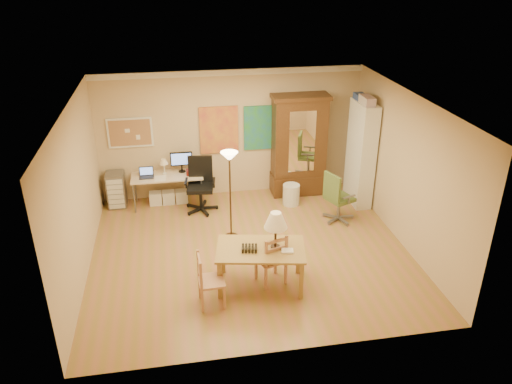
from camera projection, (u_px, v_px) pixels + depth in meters
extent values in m
plane|color=olive|center=(250.00, 251.00, 8.83)|extent=(5.50, 5.50, 0.00)
cube|color=white|center=(230.00, 72.00, 9.88)|extent=(5.50, 0.08, 0.12)
cube|color=tan|center=(130.00, 133.00, 10.06)|extent=(0.90, 0.04, 0.62)
cube|color=gold|center=(219.00, 130.00, 10.36)|extent=(0.80, 0.04, 1.00)
cube|color=teal|center=(262.00, 128.00, 10.50)|extent=(0.75, 0.04, 0.95)
cube|color=brown|center=(261.00, 249.00, 7.66)|extent=(1.48, 1.05, 0.04)
cube|color=brown|center=(220.00, 280.00, 7.50)|extent=(0.07, 0.07, 0.64)
cube|color=brown|center=(301.00, 281.00, 7.49)|extent=(0.07, 0.07, 0.64)
cube|color=brown|center=(223.00, 255.00, 8.12)|extent=(0.07, 0.07, 0.64)
cube|color=brown|center=(298.00, 256.00, 8.11)|extent=(0.07, 0.07, 0.64)
cylinder|color=black|center=(275.00, 246.00, 7.68)|extent=(0.14, 0.14, 0.02)
cylinder|color=black|center=(275.00, 237.00, 7.61)|extent=(0.04, 0.04, 0.36)
cone|color=#FAE5C3|center=(276.00, 220.00, 7.49)|extent=(0.36, 0.36, 0.25)
cube|color=white|center=(287.00, 251.00, 7.56)|extent=(0.20, 0.17, 0.03)
cube|color=black|center=(249.00, 248.00, 7.58)|extent=(0.28, 0.24, 0.07)
cube|color=#AC734E|center=(271.00, 259.00, 7.84)|extent=(0.51, 0.49, 0.04)
cube|color=#AC734E|center=(275.00, 263.00, 8.15)|extent=(0.05, 0.05, 0.40)
cube|color=#AC734E|center=(256.00, 268.00, 8.00)|extent=(0.05, 0.05, 0.40)
cube|color=#AC734E|center=(286.00, 273.00, 7.88)|extent=(0.05, 0.05, 0.40)
cube|color=#AC734E|center=(266.00, 279.00, 7.73)|extent=(0.05, 0.05, 0.40)
cube|color=#AC734E|center=(286.00, 249.00, 7.68)|extent=(0.05, 0.05, 0.47)
cube|color=#AC734E|center=(266.00, 254.00, 7.54)|extent=(0.05, 0.05, 0.47)
cube|color=#AC734E|center=(276.00, 249.00, 7.59)|extent=(0.35, 0.13, 0.05)
cube|color=#AC734E|center=(211.00, 281.00, 7.34)|extent=(0.40, 0.41, 0.04)
cube|color=#AC734E|center=(225.00, 298.00, 7.31)|extent=(0.04, 0.04, 0.39)
cube|color=#AC734E|center=(221.00, 285.00, 7.61)|extent=(0.04, 0.04, 0.39)
cube|color=#AC734E|center=(202.00, 301.00, 7.25)|extent=(0.04, 0.04, 0.39)
cube|color=#AC734E|center=(200.00, 287.00, 7.55)|extent=(0.04, 0.04, 0.39)
cube|color=#AC734E|center=(201.00, 276.00, 7.06)|extent=(0.04, 0.04, 0.45)
cube|color=#AC734E|center=(198.00, 263.00, 7.36)|extent=(0.04, 0.04, 0.45)
cube|color=#AC734E|center=(199.00, 267.00, 7.19)|extent=(0.04, 0.34, 0.05)
cylinder|color=#3D2B18|center=(231.00, 236.00, 9.27)|extent=(0.25, 0.25, 0.03)
cylinder|color=#3D2B18|center=(230.00, 198.00, 8.92)|extent=(0.03, 0.03, 1.59)
cone|color=#FFE0A5|center=(229.00, 156.00, 8.57)|extent=(0.31, 0.31, 0.13)
cube|color=#C5AB90|center=(167.00, 176.00, 10.22)|extent=(1.45, 0.63, 0.03)
cylinder|color=slate|center=(134.00, 199.00, 10.01)|extent=(0.03, 0.03, 0.63)
cylinder|color=slate|center=(202.00, 194.00, 10.22)|extent=(0.03, 0.03, 0.63)
cylinder|color=slate|center=(135.00, 187.00, 10.50)|extent=(0.03, 0.03, 0.63)
cylinder|color=slate|center=(200.00, 183.00, 10.71)|extent=(0.03, 0.03, 0.63)
cube|color=black|center=(147.00, 177.00, 10.11)|extent=(0.29, 0.20, 0.01)
cube|color=black|center=(146.00, 170.00, 10.19)|extent=(0.29, 0.05, 0.19)
cube|color=black|center=(181.00, 159.00, 10.26)|extent=(0.45, 0.04, 0.29)
cone|color=#FAE5C3|center=(164.00, 162.00, 10.17)|extent=(0.18, 0.18, 0.11)
cube|color=white|center=(160.00, 178.00, 10.07)|extent=(0.23, 0.29, 0.01)
cube|color=maroon|center=(191.00, 172.00, 10.23)|extent=(0.20, 0.14, 0.11)
cube|color=white|center=(156.00, 198.00, 10.44)|extent=(0.25, 0.22, 0.27)
cube|color=white|center=(169.00, 197.00, 10.48)|extent=(0.25, 0.22, 0.27)
cube|color=silver|center=(182.00, 196.00, 10.52)|extent=(0.25, 0.22, 0.27)
cylinder|color=black|center=(201.00, 199.00, 10.12)|extent=(0.06, 0.06, 0.43)
cube|color=black|center=(200.00, 188.00, 10.02)|extent=(0.57, 0.56, 0.07)
cube|color=black|center=(200.00, 169.00, 10.09)|extent=(0.49, 0.12, 0.55)
cube|color=black|center=(186.00, 181.00, 9.94)|extent=(0.09, 0.32, 0.03)
cube|color=black|center=(214.00, 181.00, 9.96)|extent=(0.09, 0.32, 0.03)
cylinder|color=slate|center=(339.00, 209.00, 9.77)|extent=(0.06, 0.06, 0.39)
cube|color=#465F2B|center=(340.00, 198.00, 9.67)|extent=(0.60, 0.61, 0.07)
cube|color=#465F2B|center=(332.00, 187.00, 9.44)|extent=(0.22, 0.44, 0.51)
cube|color=slate|center=(349.00, 197.00, 9.42)|extent=(0.29, 0.15, 0.03)
cube|color=slate|center=(332.00, 187.00, 9.81)|extent=(0.29, 0.15, 0.03)
cube|color=slate|center=(116.00, 190.00, 10.29)|extent=(0.37, 0.42, 0.73)
cube|color=silver|center=(116.00, 194.00, 10.09)|extent=(0.31, 0.02, 0.63)
cube|color=#38190F|center=(299.00, 147.00, 10.58)|extent=(1.11, 0.50, 2.11)
cube|color=#38190F|center=(297.00, 183.00, 10.94)|extent=(1.15, 0.54, 0.42)
cube|color=white|center=(302.00, 142.00, 10.27)|extent=(0.55, 0.01, 1.31)
cube|color=#38190F|center=(301.00, 97.00, 10.11)|extent=(1.19, 0.56, 0.08)
cube|color=white|center=(361.00, 154.00, 10.16)|extent=(0.32, 0.86, 2.15)
cube|color=#993333|center=(359.00, 182.00, 10.25)|extent=(0.19, 0.43, 0.26)
cube|color=#334C99|center=(358.00, 117.00, 10.04)|extent=(0.19, 0.30, 0.22)
cylinder|color=silver|center=(291.00, 194.00, 10.41)|extent=(0.35, 0.35, 0.44)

